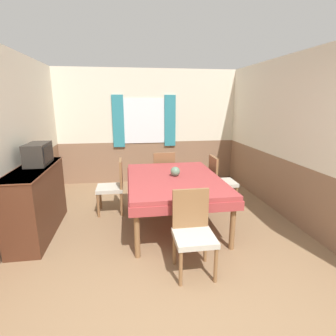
# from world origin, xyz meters

# --- Properties ---
(ground_plane) EXTENTS (16.00, 16.00, 0.00)m
(ground_plane) POSITION_xyz_m (0.00, 0.00, 0.00)
(ground_plane) COLOR #846647
(wall_back) EXTENTS (4.51, 0.10, 2.60)m
(wall_back) POSITION_xyz_m (-0.00, 4.43, 1.31)
(wall_back) COLOR silver
(wall_back) RESTS_ON ground_plane
(wall_left) EXTENTS (0.05, 4.81, 2.60)m
(wall_left) POSITION_xyz_m (-2.08, 2.21, 1.30)
(wall_left) COLOR silver
(wall_left) RESTS_ON ground_plane
(wall_right) EXTENTS (0.05, 4.81, 2.60)m
(wall_right) POSITION_xyz_m (2.08, 2.21, 1.30)
(wall_right) COLOR silver
(wall_right) RESTS_ON ground_plane
(dining_table) EXTENTS (1.41, 1.94, 0.75)m
(dining_table) POSITION_xyz_m (0.19, 2.06, 0.65)
(dining_table) COLOR #9E3838
(dining_table) RESTS_ON ground_plane
(chair_head_window) EXTENTS (0.44, 0.44, 0.93)m
(chair_head_window) POSITION_xyz_m (0.19, 3.27, 0.50)
(chair_head_window) COLOR brown
(chair_head_window) RESTS_ON ground_plane
(chair_head_near) EXTENTS (0.44, 0.44, 0.93)m
(chair_head_near) POSITION_xyz_m (0.19, 0.85, 0.50)
(chair_head_near) COLOR brown
(chair_head_near) RESTS_ON ground_plane
(chair_left_far) EXTENTS (0.44, 0.44, 0.93)m
(chair_left_far) POSITION_xyz_m (-0.76, 2.64, 0.50)
(chair_left_far) COLOR brown
(chair_left_far) RESTS_ON ground_plane
(chair_right_far) EXTENTS (0.44, 0.44, 0.93)m
(chair_right_far) POSITION_xyz_m (1.13, 2.64, 0.50)
(chair_right_far) COLOR brown
(chair_right_far) RESTS_ON ground_plane
(sideboard) EXTENTS (0.46, 1.49, 0.98)m
(sideboard) POSITION_xyz_m (-1.82, 2.03, 0.50)
(sideboard) COLOR #4C2819
(sideboard) RESTS_ON ground_plane
(tv) EXTENTS (0.29, 0.53, 0.31)m
(tv) POSITION_xyz_m (-1.79, 2.25, 1.14)
(tv) COLOR #2D2823
(tv) RESTS_ON sideboard
(vase) EXTENTS (0.15, 0.15, 0.15)m
(vase) POSITION_xyz_m (0.22, 2.12, 0.83)
(vase) COLOR slate
(vase) RESTS_ON dining_table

